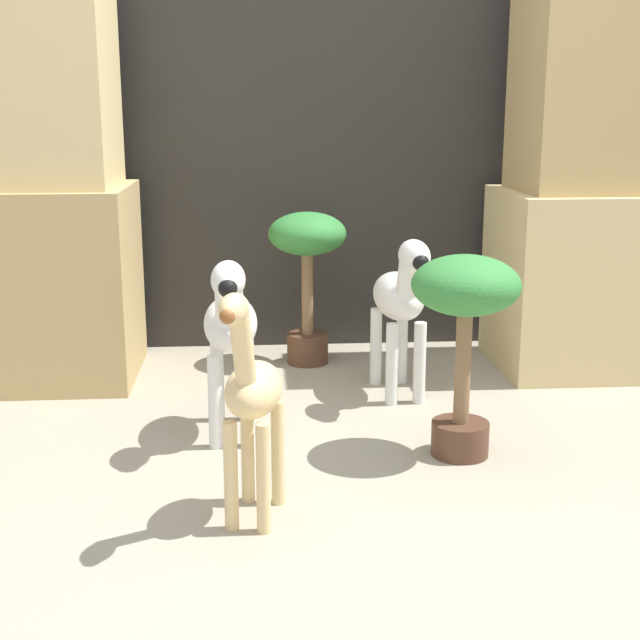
{
  "coord_description": "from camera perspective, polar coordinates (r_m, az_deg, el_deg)",
  "views": [
    {
      "loc": [
        -0.24,
        -1.96,
        1.0
      ],
      "look_at": [
        -0.03,
        0.84,
        0.31
      ],
      "focal_mm": 50.0,
      "sensor_mm": 36.0,
      "label": 1
    }
  ],
  "objects": [
    {
      "name": "ground_plane",
      "position": [
        2.22,
        2.54,
        -13.09
      ],
      "size": [
        14.0,
        14.0,
        0.0
      ],
      "primitive_type": "plane",
      "color": "#9E937F"
    },
    {
      "name": "wall_back",
      "position": [
        3.71,
        -0.49,
        15.25
      ],
      "size": [
        6.4,
        0.08,
        2.2
      ],
      "color": "#2D2B28",
      "rests_on": "ground_plane"
    },
    {
      "name": "rock_pillar_left",
      "position": [
        3.38,
        -17.15,
        7.7
      ],
      "size": [
        0.6,
        0.58,
        1.49
      ],
      "color": "tan",
      "rests_on": "ground_plane"
    },
    {
      "name": "rock_pillar_right",
      "position": [
        3.51,
        16.5,
        8.31
      ],
      "size": [
        0.6,
        0.58,
        1.56
      ],
      "color": "#DBC184",
      "rests_on": "ground_plane"
    },
    {
      "name": "zebra_right",
      "position": [
        3.05,
        5.22,
        1.43
      ],
      "size": [
        0.19,
        0.46,
        0.58
      ],
      "color": "silver",
      "rests_on": "ground_plane"
    },
    {
      "name": "zebra_left",
      "position": [
        2.67,
        -5.76,
        -0.38
      ],
      "size": [
        0.16,
        0.46,
        0.58
      ],
      "color": "silver",
      "rests_on": "ground_plane"
    },
    {
      "name": "giraffe_figurine",
      "position": [
        2.13,
        -4.4,
        -4.85
      ],
      "size": [
        0.18,
        0.35,
        0.6
      ],
      "color": "#E0C184",
      "rests_on": "ground_plane"
    },
    {
      "name": "potted_palm_front",
      "position": [
        2.53,
        9.26,
        0.58
      ],
      "size": [
        0.31,
        0.31,
        0.59
      ],
      "color": "#513323",
      "rests_on": "ground_plane"
    },
    {
      "name": "potted_palm_back",
      "position": [
        3.43,
        -0.82,
        4.15
      ],
      "size": [
        0.3,
        0.3,
        0.6
      ],
      "color": "#513323",
      "rests_on": "ground_plane"
    }
  ]
}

